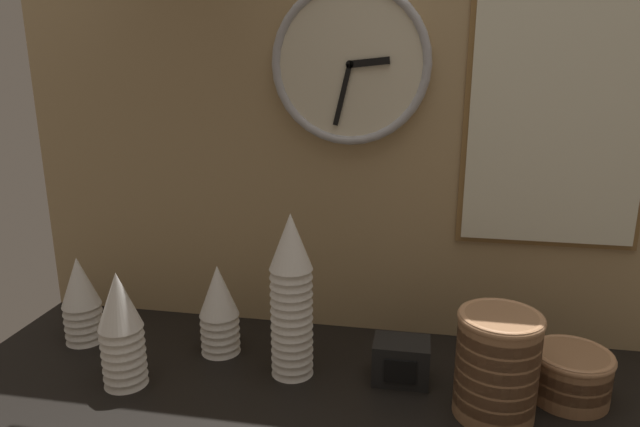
# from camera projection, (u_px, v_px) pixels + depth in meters

# --- Properties ---
(ground_plane) EXTENTS (1.60, 0.56, 0.04)m
(ground_plane) POSITION_uv_depth(u_px,v_px,m) (328.00, 388.00, 1.22)
(ground_plane) COLOR black
(wall_tiled_back) EXTENTS (1.60, 0.03, 1.05)m
(wall_tiled_back) POSITION_uv_depth(u_px,v_px,m) (348.00, 118.00, 1.32)
(wall_tiled_back) COLOR tan
(wall_tiled_back) RESTS_ON ground_plane
(cup_stack_left) EXTENTS (0.09, 0.09, 0.25)m
(cup_stack_left) POSITION_uv_depth(u_px,v_px,m) (121.00, 329.00, 1.17)
(cup_stack_left) COLOR white
(cup_stack_left) RESTS_ON ground_plane
(cup_stack_far_left) EXTENTS (0.09, 0.09, 0.21)m
(cup_stack_far_left) POSITION_uv_depth(u_px,v_px,m) (81.00, 300.00, 1.35)
(cup_stack_far_left) COLOR white
(cup_stack_far_left) RESTS_ON ground_plane
(cup_stack_center_left) EXTENTS (0.09, 0.09, 0.21)m
(cup_stack_center_left) POSITION_uv_depth(u_px,v_px,m) (219.00, 309.00, 1.30)
(cup_stack_center_left) COLOR white
(cup_stack_center_left) RESTS_ON ground_plane
(cup_stack_center) EXTENTS (0.09, 0.09, 0.36)m
(cup_stack_center) POSITION_uv_depth(u_px,v_px,m) (291.00, 296.00, 1.19)
(cup_stack_center) COLOR white
(cup_stack_center) RESTS_ON ground_plane
(bowl_stack_right) EXTENTS (0.16, 0.16, 0.21)m
(bowl_stack_right) POSITION_uv_depth(u_px,v_px,m) (497.00, 363.00, 1.07)
(bowl_stack_right) COLOR #996B47
(bowl_stack_right) RESTS_ON ground_plane
(bowl_stack_far_right) EXTENTS (0.16, 0.16, 0.10)m
(bowl_stack_far_right) POSITION_uv_depth(u_px,v_px,m) (571.00, 373.00, 1.13)
(bowl_stack_far_right) COLOR #996B47
(bowl_stack_far_right) RESTS_ON ground_plane
(wall_clock) EXTENTS (0.36, 0.03, 0.36)m
(wall_clock) POSITION_uv_depth(u_px,v_px,m) (350.00, 64.00, 1.26)
(wall_clock) COLOR beige
(menu_board) EXTENTS (0.39, 0.01, 0.56)m
(menu_board) POSITION_uv_depth(u_px,v_px,m) (557.00, 123.00, 1.22)
(menu_board) COLOR olive
(napkin_dispenser) EXTENTS (0.12, 0.09, 0.09)m
(napkin_dispenser) POSITION_uv_depth(u_px,v_px,m) (401.00, 361.00, 1.20)
(napkin_dispenser) COLOR black
(napkin_dispenser) RESTS_ON ground_plane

